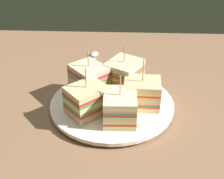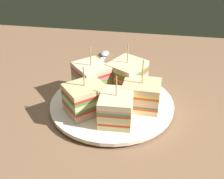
{
  "view_description": "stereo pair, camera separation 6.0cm",
  "coord_description": "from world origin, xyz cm",
  "px_view_note": "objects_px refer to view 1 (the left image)",
  "views": [
    {
      "loc": [
        -2.37,
        51.31,
        36.36
      ],
      "look_at": [
        0.0,
        0.0,
        4.38
      ],
      "focal_mm": 48.95,
      "sensor_mm": 36.0,
      "label": 1
    },
    {
      "loc": [
        -8.38,
        50.68,
        36.36
      ],
      "look_at": [
        0.0,
        0.0,
        4.38
      ],
      "focal_mm": 48.95,
      "sensor_mm": 36.0,
      "label": 2
    }
  ],
  "objects_px": {
    "chip_pile": "(105,101)",
    "spoon": "(93,58)",
    "sandwich_wedge_4": "(142,93)",
    "plate": "(112,104)",
    "sandwich_wedge_1": "(89,80)",
    "sandwich_wedge_3": "(120,107)",
    "sandwich_wedge_2": "(87,100)",
    "sandwich_wedge_0": "(124,75)"
  },
  "relations": [
    {
      "from": "chip_pile",
      "to": "spoon",
      "type": "bearing_deg",
      "value": -78.37
    },
    {
      "from": "sandwich_wedge_4",
      "to": "chip_pile",
      "type": "distance_m",
      "value": 0.07
    },
    {
      "from": "plate",
      "to": "sandwich_wedge_1",
      "type": "relative_size",
      "value": 2.45
    },
    {
      "from": "plate",
      "to": "spoon",
      "type": "height_order",
      "value": "plate"
    },
    {
      "from": "sandwich_wedge_3",
      "to": "spoon",
      "type": "bearing_deg",
      "value": 14.01
    },
    {
      "from": "chip_pile",
      "to": "spoon",
      "type": "distance_m",
      "value": 0.24
    },
    {
      "from": "sandwich_wedge_2",
      "to": "chip_pile",
      "type": "relative_size",
      "value": 1.42
    },
    {
      "from": "spoon",
      "to": "sandwich_wedge_2",
      "type": "bearing_deg",
      "value": -172.73
    },
    {
      "from": "sandwich_wedge_2",
      "to": "chip_pile",
      "type": "xyz_separation_m",
      "value": [
        -0.03,
        -0.03,
        -0.02
      ]
    },
    {
      "from": "sandwich_wedge_1",
      "to": "sandwich_wedge_4",
      "type": "bearing_deg",
      "value": 26.7
    },
    {
      "from": "plate",
      "to": "sandwich_wedge_0",
      "type": "bearing_deg",
      "value": -112.6
    },
    {
      "from": "sandwich_wedge_3",
      "to": "chip_pile",
      "type": "distance_m",
      "value": 0.06
    },
    {
      "from": "plate",
      "to": "sandwich_wedge_1",
      "type": "bearing_deg",
      "value": -34.28
    },
    {
      "from": "sandwich_wedge_0",
      "to": "chip_pile",
      "type": "relative_size",
      "value": 1.54
    },
    {
      "from": "spoon",
      "to": "chip_pile",
      "type": "bearing_deg",
      "value": -164.69
    },
    {
      "from": "sandwich_wedge_0",
      "to": "spoon",
      "type": "relative_size",
      "value": 0.76
    },
    {
      "from": "sandwich_wedge_0",
      "to": "sandwich_wedge_3",
      "type": "xyz_separation_m",
      "value": [
        0.01,
        0.11,
        -0.0
      ]
    },
    {
      "from": "sandwich_wedge_3",
      "to": "sandwich_wedge_1",
      "type": "bearing_deg",
      "value": 34.6
    },
    {
      "from": "sandwich_wedge_1",
      "to": "spoon",
      "type": "bearing_deg",
      "value": 141.42
    },
    {
      "from": "plate",
      "to": "sandwich_wedge_4",
      "type": "distance_m",
      "value": 0.07
    },
    {
      "from": "sandwich_wedge_0",
      "to": "spoon",
      "type": "height_order",
      "value": "sandwich_wedge_0"
    },
    {
      "from": "sandwich_wedge_0",
      "to": "sandwich_wedge_1",
      "type": "bearing_deg",
      "value": -43.78
    },
    {
      "from": "chip_pile",
      "to": "sandwich_wedge_0",
      "type": "bearing_deg",
      "value": -118.99
    },
    {
      "from": "sandwich_wedge_2",
      "to": "chip_pile",
      "type": "bearing_deg",
      "value": -0.22
    },
    {
      "from": "sandwich_wedge_1",
      "to": "sandwich_wedge_3",
      "type": "height_order",
      "value": "sandwich_wedge_1"
    },
    {
      "from": "sandwich_wedge_1",
      "to": "chip_pile",
      "type": "distance_m",
      "value": 0.06
    },
    {
      "from": "spoon",
      "to": "sandwich_wedge_4",
      "type": "bearing_deg",
      "value": -148.86
    },
    {
      "from": "plate",
      "to": "sandwich_wedge_0",
      "type": "xyz_separation_m",
      "value": [
        -0.02,
        -0.05,
        0.04
      ]
    },
    {
      "from": "sandwich_wedge_1",
      "to": "sandwich_wedge_4",
      "type": "height_order",
      "value": "sandwich_wedge_4"
    },
    {
      "from": "plate",
      "to": "sandwich_wedge_3",
      "type": "xyz_separation_m",
      "value": [
        -0.02,
        0.06,
        0.03
      ]
    },
    {
      "from": "sandwich_wedge_0",
      "to": "chip_pile",
      "type": "height_order",
      "value": "sandwich_wedge_0"
    },
    {
      "from": "sandwich_wedge_3",
      "to": "chip_pile",
      "type": "xyz_separation_m",
      "value": [
        0.03,
        -0.05,
        -0.02
      ]
    },
    {
      "from": "sandwich_wedge_4",
      "to": "spoon",
      "type": "relative_size",
      "value": 0.76
    },
    {
      "from": "sandwich_wedge_2",
      "to": "sandwich_wedge_4",
      "type": "bearing_deg",
      "value": -25.0
    },
    {
      "from": "sandwich_wedge_3",
      "to": "sandwich_wedge_4",
      "type": "relative_size",
      "value": 0.89
    },
    {
      "from": "plate",
      "to": "sandwich_wedge_1",
      "type": "height_order",
      "value": "sandwich_wedge_1"
    },
    {
      "from": "sandwich_wedge_0",
      "to": "sandwich_wedge_4",
      "type": "distance_m",
      "value": 0.07
    },
    {
      "from": "plate",
      "to": "sandwich_wedge_2",
      "type": "height_order",
      "value": "sandwich_wedge_2"
    },
    {
      "from": "sandwich_wedge_0",
      "to": "chip_pile",
      "type": "distance_m",
      "value": 0.08
    },
    {
      "from": "sandwich_wedge_0",
      "to": "sandwich_wedge_2",
      "type": "bearing_deg",
      "value": -6.4
    },
    {
      "from": "plate",
      "to": "spoon",
      "type": "xyz_separation_m",
      "value": [
        0.06,
        -0.22,
        -0.0
      ]
    },
    {
      "from": "sandwich_wedge_3",
      "to": "chip_pile",
      "type": "relative_size",
      "value": 1.37
    }
  ]
}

